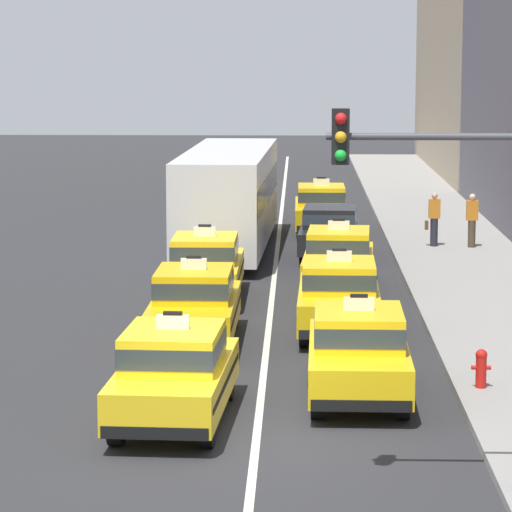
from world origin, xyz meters
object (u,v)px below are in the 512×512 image
sedan_left_fifth (238,196)px  taxi_right_second (339,295)px  traffic_light_pole (458,237)px  taxi_left_third (205,266)px  taxi_right_third (339,259)px  sedan_right_fourth (330,230)px  fire_hydrant (481,367)px  taxi_right_nearest (358,351)px  pedestrian_by_storefront (472,220)px  pedestrian_mid_block (434,219)px  taxi_left_nearest (174,372)px  bus_left_fourth (229,194)px  taxi_left_second (194,304)px  taxi_right_fifth (321,208)px

sedan_left_fifth → taxi_right_second: taxi_right_second is taller
traffic_light_pole → taxi_left_third: bearing=106.1°
taxi_right_third → taxi_left_third: bearing=-158.9°
sedan_right_fourth → fire_hydrant: size_ratio=6.02×
taxi_right_nearest → pedestrian_by_storefront: (4.36, 18.54, 0.13)m
sedan_right_fourth → pedestrian_mid_block: (3.34, 1.59, 0.16)m
taxi_left_nearest → bus_left_fourth: bearing=90.3°
taxi_left_nearest → taxi_right_third: (3.19, 13.02, 0.00)m
sedan_right_fourth → traffic_light_pole: size_ratio=0.79×
taxi_left_third → fire_hydrant: size_ratio=6.26×
bus_left_fourth → pedestrian_by_storefront: 7.73m
taxi_left_nearest → taxi_left_second: size_ratio=1.02×
taxi_left_nearest → taxi_right_second: bearing=68.1°
bus_left_fourth → sedan_left_fifth: bus_left_fourth is taller
taxi_left_nearest → taxi_left_third: (-0.26, 11.69, 0.00)m
taxi_right_second → taxi_right_fifth: same height
taxi_left_second → sedan_left_fifth: taxi_left_second is taller
taxi_left_second → fire_hydrant: 7.15m
bus_left_fourth → pedestrian_by_storefront: (7.69, 0.11, -0.81)m
taxi_left_nearest → pedestrian_mid_block: size_ratio=2.71×
sedan_right_fourth → pedestrian_mid_block: 3.70m
pedestrian_mid_block → pedestrian_by_storefront: (1.18, -0.22, 0.00)m
taxi_left_third → traffic_light_pole: bearing=-73.9°
taxi_left_second → sedan_right_fourth: bearing=75.7°
pedestrian_by_storefront → fire_hydrant: 18.44m
taxi_left_nearest → sedan_right_fourth: (3.08, 18.95, -0.03)m
taxi_left_third → taxi_right_fifth: (3.16, 13.11, 0.00)m
taxi_right_third → traffic_light_pole: traffic_light_pole is taller
taxi_left_nearest → taxi_left_third: size_ratio=1.02×
taxi_right_second → taxi_right_third: bearing=88.5°
taxi_left_second → taxi_right_fifth: (3.04, 18.42, 0.00)m
taxi_right_fifth → traffic_light_pole: traffic_light_pole is taller
taxi_right_third → pedestrian_by_storefront: bearing=58.9°
pedestrian_by_storefront → taxi_right_nearest: bearing=-103.2°
pedestrian_by_storefront → bus_left_fourth: bearing=-179.2°
taxi_right_second → taxi_right_fifth: size_ratio=1.01×
bus_left_fourth → pedestrian_mid_block: (6.51, 0.33, -0.81)m
traffic_light_pole → taxi_left_nearest: bearing=135.9°
taxi_left_second → bus_left_fourth: 13.87m
taxi_left_second → sedan_left_fifth: bearing=90.1°
pedestrian_mid_block → pedestrian_by_storefront: 1.20m
sedan_left_fifth → pedestrian_mid_block: bearing=-51.1°
taxi_right_nearest → taxi_right_third: same height
pedestrian_mid_block → pedestrian_by_storefront: size_ratio=1.01×
taxi_right_third → fire_hydrant: bearing=-78.0°
traffic_light_pole → taxi_right_fifth: bearing=92.8°
sedan_right_fourth → taxi_left_second: bearing=-104.3°
sedan_left_fifth → taxi_right_fifth: size_ratio=0.96×
taxi_right_third → fire_hydrant: 11.26m
taxi_left_nearest → taxi_right_third: same height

